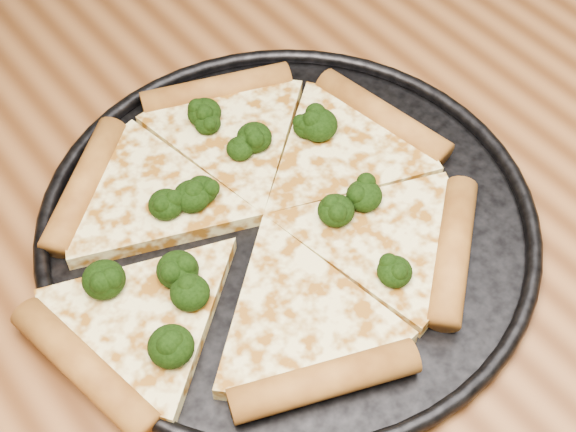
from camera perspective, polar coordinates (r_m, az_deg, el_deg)
dining_table at (r=0.76m, az=-7.69°, el=-7.80°), size 1.20×0.90×0.75m
pizza_pan at (r=0.70m, az=-0.00°, el=-0.41°), size 0.41×0.41×0.02m
pizza at (r=0.69m, az=-1.94°, el=-0.29°), size 0.38×0.36×0.03m
broccoli_florets at (r=0.68m, az=-3.27°, el=0.60°), size 0.26×0.25×0.03m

